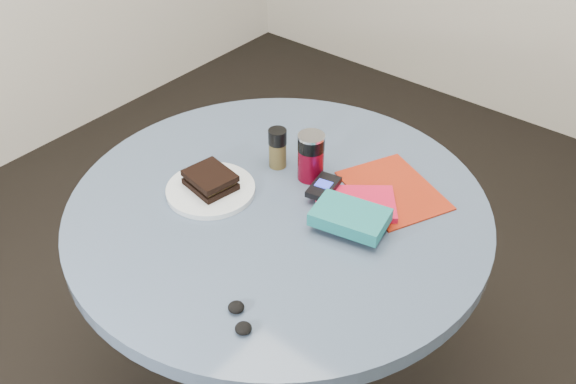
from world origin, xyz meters
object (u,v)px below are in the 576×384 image
Objects in this scene: novel at (350,217)px; mp3_player at (324,187)px; table at (279,254)px; pepper_grinder at (278,148)px; soda_can at (311,157)px; red_book at (355,204)px; sandwich at (210,180)px; headphones at (240,318)px; plate at (211,190)px; magazine at (393,190)px.

mp3_player is (-0.12, 0.06, -0.01)m from novel.
pepper_grinder is (-0.10, 0.12, 0.22)m from table.
table is at bearing -87.98° from soda_can.
red_book is 0.09m from mp3_player.
headphones is (0.33, -0.26, -0.02)m from sandwich.
pepper_grinder is 0.25m from red_book.
sandwich reaches higher than mp3_player.
table is 0.27m from novel.
plate is 2.35× the size of headphones.
sandwich is 0.51× the size of magazine.
table is 10.96× the size of headphones.
table is at bearing 23.51° from plate.
sandwich reaches higher than plate.
pepper_grinder is (0.06, 0.19, 0.05)m from plate.
table is at bearing -50.03° from pepper_grinder.
mp3_player is (0.07, 0.09, 0.19)m from table.
plate reaches higher than magazine.
table is 4.66× the size of plate.
plate is 1.16× the size of red_book.
magazine is 0.12m from red_book.
red_book is at bearing 29.13° from plate.
red_book reaches higher than magazine.
table is 8.07× the size of soda_can.
magazine is at bearing 45.44° from mp3_player.
plate is 0.86× the size of magazine.
headphones is at bearing -66.23° from magazine.
table is 0.26m from sandwich.
plate is at bearing -115.15° from magazine.
novel is at bearing -102.98° from red_book.
soda_can is at bearing 140.05° from novel.
plate is 1.70× the size of sandwich.
pepper_grinder is at bearing 170.32° from mp3_player.
pepper_grinder reaches higher than red_book.
magazine is 0.19m from novel.
magazine is 1.53× the size of novel.
sandwich is at bearing -128.17° from soda_can.
sandwich is (-0.16, -0.06, 0.20)m from table.
sandwich is (-0.00, 0.00, 0.03)m from plate.
mp3_player is (-0.12, -0.12, 0.03)m from magazine.
soda_can reaches higher than headphones.
headphones is (-0.01, -0.35, -0.03)m from novel.
pepper_grinder is at bearing 73.44° from plate.
pepper_grinder reaches higher than table.
soda_can reaches higher than novel.
pepper_grinder is 0.30m from novel.
plate is 0.26m from soda_can.
novel is (0.34, 0.09, 0.00)m from sandwich.
plate is at bearing 142.10° from headphones.
table is at bearing 176.55° from red_book.
mp3_player is at bearing 149.75° from red_book.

